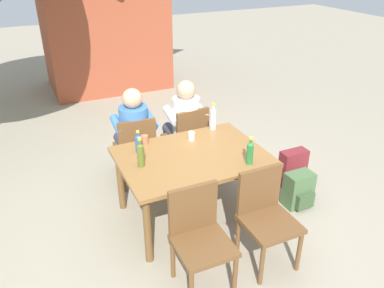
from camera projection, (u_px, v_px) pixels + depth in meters
ground_plane at (192, 215)px, 4.06m from camera, size 24.00×24.00×0.00m
dining_table at (192, 163)px, 3.77m from camera, size 1.41×1.03×0.72m
chair_far_right at (188, 137)px, 4.61m from camera, size 0.48×0.48×0.87m
chair_far_left at (136, 147)px, 4.37m from camera, size 0.48×0.48×0.87m
chair_near_left at (199, 234)px, 3.07m from camera, size 0.45×0.45×0.87m
chair_near_right at (265, 213)px, 3.30m from camera, size 0.44×0.44×0.87m
person_in_white_shirt at (184, 121)px, 4.62m from camera, size 0.47×0.61×1.18m
person_in_plaid_shirt at (133, 130)px, 4.38m from camera, size 0.47×0.61×1.18m
bottle_blue at (138, 143)px, 3.74m from camera, size 0.06×0.06×0.23m
bottle_clear at (213, 118)px, 4.19m from camera, size 0.06×0.06×0.30m
bottle_green at (250, 152)px, 3.53m from camera, size 0.06×0.06×0.27m
bottle_olive at (141, 154)px, 3.48m from camera, size 0.06×0.06×0.29m
cup_white at (191, 136)px, 3.99m from camera, size 0.07×0.07×0.09m
cup_terracotta at (145, 140)px, 3.91m from camera, size 0.07×0.07×0.09m
backpack_by_near_side at (299, 190)px, 4.13m from camera, size 0.29×0.25×0.39m
backpack_by_far_side at (293, 169)px, 4.49m from camera, size 0.32×0.21×0.44m
brick_kiosk at (102, 11)px, 7.17m from camera, size 2.52×1.76×2.71m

